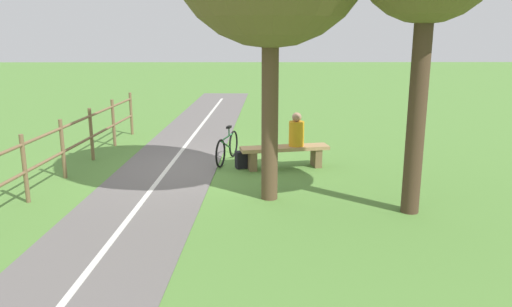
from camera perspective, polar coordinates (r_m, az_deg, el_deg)
ground_plane at (r=11.30m, az=-6.94°, el=-1.79°), size 80.00×80.00×0.00m
paved_path at (r=7.73m, az=-16.28°, el=-9.70°), size 3.81×36.06×0.02m
path_centre_line at (r=7.73m, az=-16.28°, el=-9.63°), size 1.53×31.97×0.00m
bench at (r=11.25m, az=3.30°, el=0.09°), size 2.05×0.81×0.50m
person_seated at (r=11.22m, az=4.66°, el=2.52°), size 0.40×0.40×0.76m
bicycle at (r=11.78m, az=-3.32°, el=0.69°), size 0.47×1.64×0.84m
backpack at (r=11.29m, az=-1.51°, el=-0.70°), size 0.38×0.34×0.39m
fence_roadside at (r=11.80m, az=-19.77°, el=1.81°), size 0.65×7.75×1.26m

